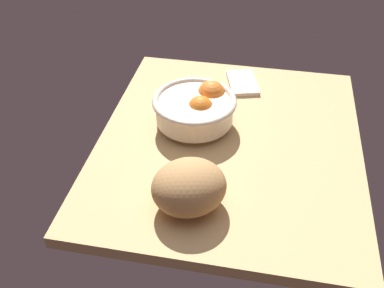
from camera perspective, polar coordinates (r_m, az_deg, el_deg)
ground_plane at (r=109.89cm, az=4.77°, el=-0.06°), size 72.94×62.93×3.00cm
fruit_bowl at (r=110.82cm, az=0.62°, el=4.75°), size 20.83×20.83×9.64cm
bread_loaf at (r=88.93cm, az=-0.39°, el=-5.53°), size 18.99×19.76×10.76cm
napkin_folded at (r=129.66cm, az=6.49°, el=7.80°), size 14.41×10.96×1.18cm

